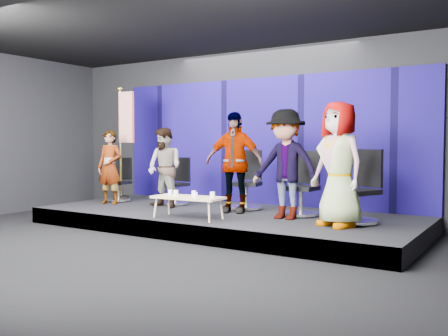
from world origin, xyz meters
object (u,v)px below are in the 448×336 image
Objects in this scene: panelist_a at (110,167)px; chair_d at (302,194)px; chair_b at (177,189)px; panelist_d at (286,164)px; flag_stand at (124,140)px; panelist_e at (339,164)px; coffee_table at (188,198)px; chair_a at (120,187)px; mug_d at (195,195)px; chair_c at (247,190)px; mug_c at (194,193)px; mug_e at (213,195)px; panelist_b at (165,168)px; panelist_c at (234,162)px; chair_e at (361,199)px; mug_b at (176,193)px; mug_a at (170,192)px.

chair_d is (4.01, 0.62, -0.39)m from panelist_a.
chair_b is 0.53× the size of panelist_d.
panelist_a is 0.80m from flag_stand.
panelist_e reaches higher than coffee_table.
chair_a is 0.98× the size of chair_b.
chair_a is 1.01m from flag_stand.
mug_d is (1.50, -1.44, 0.10)m from chair_b.
flag_stand is (-4.14, -0.06, 0.95)m from chair_d.
panelist_e is (2.15, -0.97, 0.57)m from chair_c.
mug_c is at bearing 130.88° from mug_d.
mug_e is (3.17, -1.13, 0.11)m from chair_a.
panelist_b is 1.49m from panelist_c.
chair_e reaches higher than mug_e.
chair_c is 0.74m from panelist_c.
chair_b is 0.83× the size of chair_e.
mug_b is at bearing -170.99° from mug_e.
mug_d is (0.42, -0.02, -0.01)m from mug_b.
panelist_e is at bearing 13.79° from mug_b.
chair_c is (2.78, 0.84, -0.39)m from panelist_a.
panelist_a reaches higher than mug_b.
mug_b reaches higher than mug_c.
coffee_table is at bearing -40.56° from chair_b.
chair_b is 9.73× the size of mug_b.
panelist_b is at bearing 149.00° from mug_c.
panelist_d is 20.98× the size of mug_d.
chair_b is 1.57m from mug_a.
mug_e is (3.00, -0.67, -0.34)m from panelist_a.
panelist_c is 1.07m from mug_c.
panelist_c reaches higher than chair_d.
panelist_c is at bearing 170.63° from panelist_d.
mug_d is (-0.06, -1.12, -0.50)m from panelist_c.
chair_d is at bearing 51.73° from mug_e.
chair_a is 0.81× the size of chair_e.
mug_b and mug_e have the same top height.
flag_stand is at bearing 154.71° from mug_d.
panelist_d is (4.10, -0.34, 0.60)m from chair_a.
mug_a is 0.99× the size of mug_c.
mug_e reaches higher than mug_d.
mug_e is at bearing -92.55° from panelist_c.
flag_stand is at bearing -178.08° from chair_d.
chair_d is (2.69, 0.47, -0.41)m from panelist_b.
panelist_b is 3.83m from chair_e.
mug_b is at bearing -28.27° from mug_a.
panelist_c is 0.97× the size of panelist_e.
chair_e reaches higher than coffee_table.
chair_e is (2.34, -0.50, 0.01)m from chair_c.
mug_d is at bearing -32.68° from chair_a.
mug_b is (-0.21, -0.06, 0.08)m from coffee_table.
mug_a is 0.46m from mug_c.
panelist_a reaches higher than chair_b.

